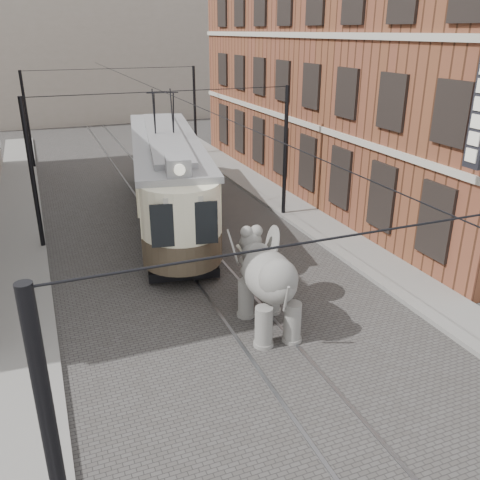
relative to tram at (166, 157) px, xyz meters
name	(u,v)px	position (x,y,z in m)	size (l,w,h in m)	color
ground	(224,289)	(-0.12, -7.95, -2.87)	(120.00, 120.00, 0.00)	#3E3C39
tram_rails	(224,288)	(-0.12, -7.95, -2.86)	(1.54, 80.00, 0.02)	slate
sidewalk_right	(371,260)	(5.88, -7.95, -2.80)	(2.00, 60.00, 0.15)	slate
sidewalk_left	(20,324)	(-6.62, -7.95, -2.80)	(2.00, 60.00, 0.15)	slate
brick_building	(361,76)	(10.88, 1.05, 3.13)	(8.00, 26.00, 12.00)	brown
distant_block	(80,44)	(-0.12, 32.05, 4.13)	(28.00, 10.00, 14.00)	gray
catenary	(176,170)	(-0.32, -2.95, 0.13)	(11.00, 30.20, 6.00)	black
tram	(166,157)	(0.00, 0.00, 0.00)	(2.99, 14.49, 5.75)	beige
elephant	(269,288)	(0.24, -10.77, -1.54)	(2.40, 4.35, 2.66)	slate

